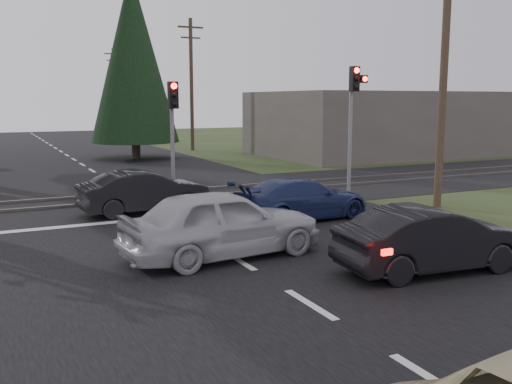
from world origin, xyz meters
TOP-DOWN VIEW (x-y plane):
  - ground at (0.00, 0.00)m, footprint 120.00×120.00m
  - road at (0.00, 10.00)m, footprint 14.00×100.00m
  - rail_corridor at (0.00, 12.00)m, footprint 120.00×8.00m
  - stop_line at (0.00, 8.20)m, footprint 13.00×0.35m
  - rail_near at (0.00, 11.20)m, footprint 120.00×0.12m
  - rail_far at (0.00, 12.80)m, footprint 120.00×0.12m
  - traffic_signal_right at (7.55, 9.47)m, footprint 0.68×0.48m
  - traffic_signal_center at (1.00, 10.68)m, footprint 0.32×0.48m
  - utility_pole_near at (8.50, 6.00)m, footprint 1.80×0.26m
  - utility_pole_mid at (8.50, 30.00)m, footprint 1.80×0.26m
  - utility_pole_far at (8.50, 55.00)m, footprint 1.80×0.26m
  - conifer_tree at (3.50, 26.00)m, footprint 5.20×5.20m
  - building_right at (18.00, 22.00)m, footprint 14.00×10.00m
  - dark_hatchback at (3.26, 0.59)m, footprint 4.17×1.78m
  - silver_car at (-0.20, 3.47)m, footprint 4.72×2.29m
  - blue_sedan at (3.48, 6.24)m, footprint 4.33×2.01m
  - dark_car_far at (-0.41, 9.29)m, footprint 4.12×1.75m

SIDE VIEW (x-z plane):
  - ground at x=0.00m, z-range 0.00..0.00m
  - road at x=0.00m, z-range 0.00..0.01m
  - rail_corridor at x=0.00m, z-range 0.00..0.01m
  - stop_line at x=0.00m, z-range 0.01..0.01m
  - rail_near at x=0.00m, z-range 0.00..0.10m
  - rail_far at x=0.00m, z-range 0.00..0.10m
  - blue_sedan at x=3.48m, z-range 0.00..1.22m
  - dark_car_far at x=-0.41m, z-range 0.00..1.32m
  - dark_hatchback at x=3.26m, z-range 0.00..1.34m
  - silver_car at x=-0.20m, z-range 0.00..1.55m
  - building_right at x=18.00m, z-range 0.00..4.00m
  - traffic_signal_center at x=1.00m, z-range 0.76..4.86m
  - traffic_signal_right at x=7.55m, z-range 0.96..5.66m
  - utility_pole_near at x=8.50m, z-range 0.23..9.23m
  - utility_pole_mid at x=8.50m, z-range 0.23..9.23m
  - utility_pole_far at x=8.50m, z-range 0.23..9.23m
  - conifer_tree at x=3.50m, z-range 0.49..11.49m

